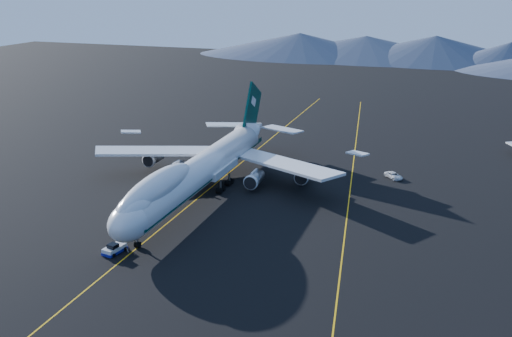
% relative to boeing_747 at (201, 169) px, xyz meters
% --- Properties ---
extents(ground, '(500.00, 500.00, 0.00)m').
position_rel_boeing_747_xyz_m(ground, '(-0.00, -0.03, -5.81)').
color(ground, black).
rests_on(ground, ground).
extents(taxiway_line_main, '(0.25, 220.00, 0.01)m').
position_rel_boeing_747_xyz_m(taxiway_line_main, '(-0.00, -0.03, -5.80)').
color(taxiway_line_main, '#EEB00E').
rests_on(taxiway_line_main, ground).
extents(taxiway_line_side, '(28.08, 198.09, 0.01)m').
position_rel_boeing_747_xyz_m(taxiway_line_side, '(30.00, 9.97, -5.80)').
color(taxiway_line_side, '#EEB00E').
rests_on(taxiway_line_side, ground).
extents(boeing_747, '(59.62, 72.43, 19.37)m').
position_rel_boeing_747_xyz_m(boeing_747, '(0.00, 0.00, 0.00)').
color(boeing_747, silver).
rests_on(boeing_747, ground).
extents(pushback_tug, '(3.03, 4.56, 1.85)m').
position_rel_boeing_747_xyz_m(pushback_tug, '(-2.66, -29.53, -5.23)').
color(pushback_tug, silver).
rests_on(pushback_tug, ground).
extents(service_van, '(5.01, 5.19, 1.37)m').
position_rel_boeing_747_xyz_m(service_van, '(37.58, 24.67, -5.13)').
color(service_van, white).
rests_on(service_van, ground).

